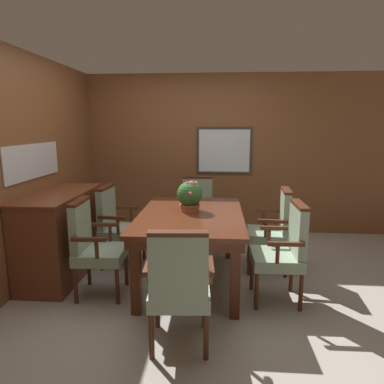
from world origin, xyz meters
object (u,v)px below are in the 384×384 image
(chair_right_far, at_px, (274,226))
(chair_left_far, at_px, (116,222))
(sideboard_cabinet, at_px, (62,234))
(potted_plant, at_px, (190,196))
(dining_table, at_px, (191,222))
(chair_head_near, at_px, (179,284))
(chair_head_far, at_px, (197,209))
(chair_right_near, at_px, (284,248))
(chair_left_near, at_px, (93,244))

(chair_right_far, relative_size, chair_left_far, 1.00)
(chair_left_far, distance_m, sideboard_cabinet, 0.63)
(chair_right_far, bearing_deg, potted_plant, -69.82)
(dining_table, xyz_separation_m, chair_head_near, (0.00, -1.16, -0.14))
(dining_table, distance_m, chair_head_far, 1.16)
(chair_left_far, bearing_deg, chair_right_far, -86.59)
(potted_plant, bearing_deg, chair_left_far, 162.46)
(chair_head_far, distance_m, chair_left_far, 1.21)
(chair_right_far, height_order, chair_head_near, same)
(chair_head_far, height_order, chair_left_far, same)
(chair_head_far, relative_size, chair_right_far, 1.00)
(potted_plant, distance_m, sideboard_cabinet, 1.52)
(chair_left_far, bearing_deg, chair_head_near, -144.87)
(dining_table, distance_m, sideboard_cabinet, 1.48)
(chair_left_far, xyz_separation_m, potted_plant, (0.91, -0.29, 0.40))
(chair_head_far, height_order, potted_plant, potted_plant)
(chair_head_near, bearing_deg, dining_table, -93.51)
(chair_right_near, relative_size, chair_left_near, 1.00)
(chair_right_far, xyz_separation_m, chair_left_far, (-1.87, 0.02, 0.00))
(chair_left_near, height_order, chair_right_far, same)
(dining_table, height_order, chair_head_far, chair_head_far)
(chair_left_near, xyz_separation_m, chair_right_far, (1.88, 0.73, 0.00))
(chair_left_near, distance_m, chair_right_far, 2.02)
(potted_plant, bearing_deg, dining_table, -78.55)
(dining_table, bearing_deg, sideboard_cabinet, 177.29)
(chair_head_far, relative_size, chair_head_near, 1.00)
(chair_right_near, relative_size, chair_right_far, 1.00)
(dining_table, distance_m, chair_head_near, 1.17)
(chair_right_near, distance_m, chair_head_near, 1.22)
(chair_head_near, relative_size, potted_plant, 2.88)
(chair_right_near, distance_m, chair_left_near, 1.86)
(chair_head_near, distance_m, chair_left_far, 1.81)
(dining_table, height_order, sideboard_cabinet, sideboard_cabinet)
(chair_right_far, xyz_separation_m, chair_head_near, (-0.94, -1.53, 0.00))
(sideboard_cabinet, bearing_deg, chair_right_near, -9.93)
(chair_head_near, bearing_deg, chair_right_far, -125.11)
(chair_right_near, bearing_deg, dining_table, -111.48)
(chair_left_far, bearing_deg, potted_plant, -103.53)
(chair_head_near, distance_m, potted_plant, 1.32)
(chair_head_far, distance_m, chair_head_near, 2.31)
(chair_right_far, xyz_separation_m, potted_plant, (-0.96, -0.27, 0.40))
(dining_table, relative_size, chair_head_near, 1.65)
(chair_right_near, bearing_deg, sideboard_cabinet, -100.68)
(chair_head_far, xyz_separation_m, chair_right_far, (0.94, -0.79, 0.00))
(potted_plant, bearing_deg, sideboard_cabinet, -178.78)
(chair_left_near, bearing_deg, chair_right_far, -71.45)
(dining_table, distance_m, chair_right_near, 0.99)
(chair_left_near, bearing_deg, potted_plant, -66.12)
(chair_left_far, xyz_separation_m, sideboard_cabinet, (-0.53, -0.32, -0.06))
(chair_right_near, bearing_deg, potted_plant, -116.24)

